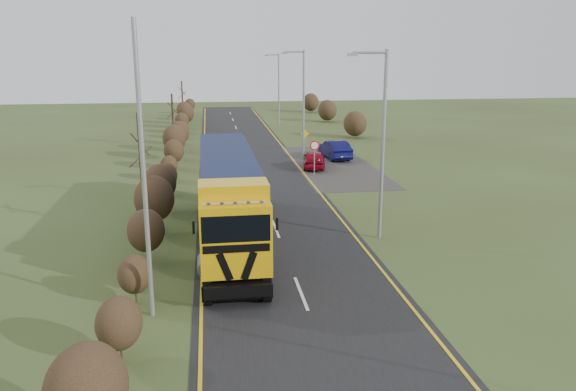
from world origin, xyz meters
The scene contains 14 objects.
ground centered at (0.00, 0.00, 0.00)m, with size 160.00×160.00×0.00m, color #36411C.
road centered at (0.00, 10.00, 0.01)m, with size 8.00×120.00×0.02m, color black.
layby centered at (6.50, 20.00, 0.01)m, with size 6.00×18.00×0.02m, color #2E2B29.
lane_markings centered at (0.00, 9.69, 0.03)m, with size 7.52×116.00×0.01m.
hedgerow centered at (-6.00, 7.89, 1.62)m, with size 2.24×102.04×6.05m.
lorry centered at (-2.41, 2.47, 2.41)m, with size 2.97×15.25×4.25m.
car_red_hatchback centered at (4.84, 19.05, 0.69)m, with size 1.63×4.05×1.38m, color maroon.
car_blue_sedan centered at (7.29, 22.73, 0.77)m, with size 1.64×4.70×1.55m, color #0A0A3B.
streetlight_near centered at (4.73, 1.91, 4.92)m, with size 1.90×0.18×8.94m.
streetlight_mid centered at (4.49, 22.77, 4.93)m, with size 1.91×0.18×8.96m.
streetlight_far centered at (5.27, 45.34, 4.72)m, with size 1.83×0.18×8.60m.
left_pole centered at (-5.36, -5.05, 4.92)m, with size 0.16×0.16×9.84m, color gray.
speed_sign centered at (4.38, 16.58, 1.80)m, with size 0.70×0.10×2.54m.
warning_board centered at (5.43, 26.79, 1.20)m, with size 0.75×0.11×1.96m.
Camera 1 is at (-3.22, -23.23, 8.82)m, focal length 35.00 mm.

